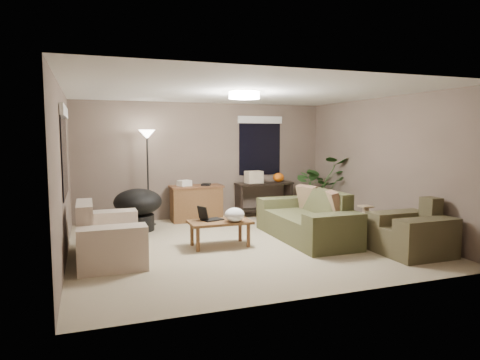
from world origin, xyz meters
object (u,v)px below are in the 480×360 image
object	(u,v)px
armchair	(412,235)
coffee_table	(220,225)
loveseat	(108,239)
console_table	(264,196)
houseplant	(320,194)
floor_lamp	(147,146)
desk	(196,203)
main_sofa	(308,222)
papasan_chair	(138,206)
cat_scratching_post	(365,221)

from	to	relation	value
armchair	coffee_table	bearing A→B (deg)	151.61
loveseat	console_table	xyz separation A→B (m)	(3.47, 2.34, 0.14)
console_table	houseplant	bearing A→B (deg)	-30.28
loveseat	floor_lamp	size ratio (longest dim) A/B	0.84
desk	console_table	world-z (taller)	same
main_sofa	floor_lamp	world-z (taller)	floor_lamp
desk	console_table	distance (m)	1.57
main_sofa	papasan_chair	size ratio (longest dim) A/B	1.96
papasan_chair	floor_lamp	xyz separation A→B (m)	(0.26, 0.45, 1.13)
floor_lamp	console_table	bearing A→B (deg)	2.85
armchair	console_table	xyz separation A→B (m)	(-0.90, 3.63, 0.14)
armchair	main_sofa	bearing A→B (deg)	126.18
coffee_table	desk	size ratio (longest dim) A/B	0.91
coffee_table	console_table	world-z (taller)	console_table
main_sofa	armchair	xyz separation A→B (m)	(1.02, -1.40, 0.00)
desk	papasan_chair	world-z (taller)	papasan_chair
coffee_table	floor_lamp	bearing A→B (deg)	112.45
cat_scratching_post	armchair	bearing A→B (deg)	-99.00
floor_lamp	desk	bearing A→B (deg)	4.91
main_sofa	loveseat	size ratio (longest dim) A/B	1.37
floor_lamp	loveseat	bearing A→B (deg)	-111.94
floor_lamp	coffee_table	bearing A→B (deg)	-67.55
papasan_chair	houseplant	bearing A→B (deg)	-0.66
main_sofa	papasan_chair	distance (m)	3.18
houseplant	cat_scratching_post	bearing A→B (deg)	-87.37
loveseat	houseplant	world-z (taller)	houseplant
floor_lamp	houseplant	world-z (taller)	floor_lamp
loveseat	armchair	size ratio (longest dim) A/B	1.60
main_sofa	desk	size ratio (longest dim) A/B	2.00
floor_lamp	houseplant	size ratio (longest dim) A/B	1.41
papasan_chair	coffee_table	bearing A→B (deg)	-55.64
main_sofa	desk	world-z (taller)	main_sofa
coffee_table	main_sofa	bearing A→B (deg)	-0.63
main_sofa	papasan_chair	xyz separation A→B (m)	(-2.72, 1.65, 0.17)
desk	floor_lamp	xyz separation A→B (m)	(-1.01, -0.09, 1.22)
console_table	cat_scratching_post	xyz separation A→B (m)	(1.14, -2.16, -0.22)
main_sofa	cat_scratching_post	distance (m)	1.26
loveseat	console_table	size ratio (longest dim) A/B	1.23
coffee_table	console_table	distance (m)	2.80
desk	armchair	bearing A→B (deg)	-55.42
loveseat	coffee_table	xyz separation A→B (m)	(1.75, 0.13, 0.06)
armchair	cat_scratching_post	xyz separation A→B (m)	(0.23, 1.47, -0.08)
main_sofa	console_table	world-z (taller)	main_sofa
cat_scratching_post	papasan_chair	bearing A→B (deg)	158.32
coffee_table	desk	world-z (taller)	desk
console_table	papasan_chair	distance (m)	2.89
armchair	desk	bearing A→B (deg)	124.58
armchair	console_table	bearing A→B (deg)	103.97
console_table	armchair	bearing A→B (deg)	-76.03
desk	cat_scratching_post	xyz separation A→B (m)	(2.71, -2.11, -0.16)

